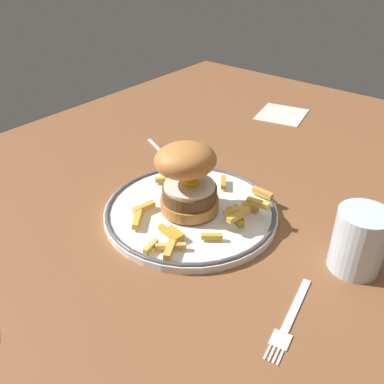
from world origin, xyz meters
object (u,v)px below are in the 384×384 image
(dinner_plate, at_px, (192,211))
(napkin, at_px, (282,114))
(burger, at_px, (188,176))
(spoon, at_px, (167,157))
(fork, at_px, (290,319))
(water_glass, at_px, (358,245))

(dinner_plate, distance_m, napkin, 0.49)
(burger, xyz_separation_m, spoon, (0.13, 0.16, -0.07))
(dinner_plate, xyz_separation_m, fork, (-0.09, -0.23, -0.01))
(dinner_plate, distance_m, burger, 0.07)
(spoon, xyz_separation_m, napkin, (0.35, -0.07, -0.00))
(water_glass, xyz_separation_m, fork, (-0.14, 0.02, -0.04))
(fork, relative_size, spoon, 1.12)
(spoon, bearing_deg, napkin, -10.82)
(burger, relative_size, napkin, 1.08)
(water_glass, height_order, napkin, water_glass)
(water_glass, height_order, fork, water_glass)
(dinner_plate, bearing_deg, burger, 132.74)
(dinner_plate, relative_size, burger, 2.14)
(dinner_plate, xyz_separation_m, napkin, (0.48, 0.10, -0.01))
(water_glass, relative_size, fork, 0.63)
(water_glass, relative_size, spoon, 0.71)
(spoon, relative_size, napkin, 1.05)
(fork, xyz_separation_m, spoon, (0.22, 0.39, 0.00))
(water_glass, xyz_separation_m, napkin, (0.43, 0.35, -0.04))
(dinner_plate, distance_m, water_glass, 0.26)
(dinner_plate, relative_size, spoon, 2.20)
(dinner_plate, height_order, burger, burger)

